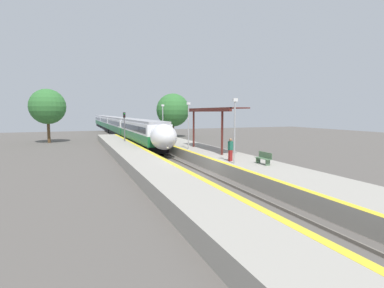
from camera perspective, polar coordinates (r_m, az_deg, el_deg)
The scene contains 15 objects.
ground_plane at distance 23.40m, azimuth 0.41°, elevation -5.69°, with size 120.00×120.00×0.00m, color #56514C.
rail_left at distance 23.13m, azimuth -1.25°, elevation -5.64°, with size 0.08×90.00×0.15m, color slate.
rail_right at distance 23.66m, azimuth 2.03°, elevation -5.38°, with size 0.08×90.00×0.15m, color slate.
train at distance 68.72m, azimuth -14.48°, elevation 3.69°, with size 2.81×80.63×3.76m.
platform_right at distance 24.99m, azimuth 8.63°, elevation -3.87°, with size 4.38×64.00×0.98m.
platform_left at distance 22.31m, azimuth -7.37°, elevation -5.05°, with size 3.18×64.00×0.98m.
platform_bench at distance 22.56m, azimuth 13.53°, elevation -2.58°, with size 0.44×1.59×0.89m.
person_waiting at distance 23.47m, azimuth 7.33°, elevation -0.98°, with size 0.36×0.24×1.79m.
railway_signal at distance 40.28m, azimuth -12.73°, elevation 3.23°, with size 0.28×0.28×4.76m.
lamppost_near at distance 22.25m, azimuth 8.13°, elevation 3.41°, with size 0.36×0.20×4.81m.
lamppost_mid at distance 30.83m, azimuth -0.67°, elevation 4.19°, with size 0.36×0.20×4.81m.
lamppost_far at distance 39.81m, azimuth -5.58°, elevation 4.58°, with size 0.36×0.20×4.81m.
station_canopy at distance 29.93m, azimuth 3.77°, elevation 6.27°, with size 2.02×9.76×4.22m.
background_tree_left at distance 51.87m, azimuth -25.83°, elevation 6.43°, with size 5.46×5.46×8.39m.
background_tree_right at distance 57.63m, azimuth -3.65°, elevation 6.46°, with size 6.30×6.30×8.34m.
Camera 1 is at (-8.62, -21.23, 4.77)m, focal length 28.00 mm.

